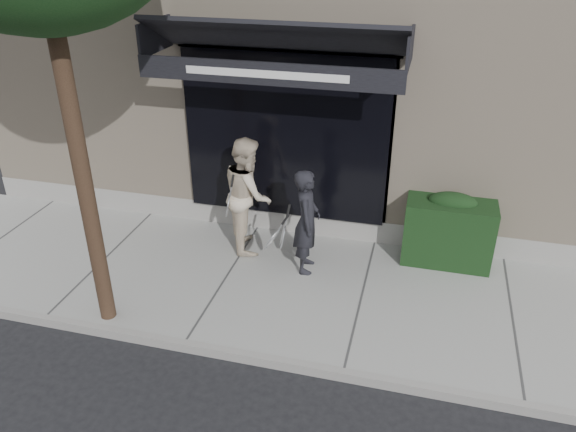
# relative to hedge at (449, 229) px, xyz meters

# --- Properties ---
(ground) EXTENTS (80.00, 80.00, 0.00)m
(ground) POSITION_rel_hedge_xyz_m (-1.10, -1.25, -0.66)
(ground) COLOR black
(ground) RESTS_ON ground
(sidewalk) EXTENTS (20.00, 3.00, 0.12)m
(sidewalk) POSITION_rel_hedge_xyz_m (-1.10, -1.25, -0.60)
(sidewalk) COLOR gray
(sidewalk) RESTS_ON ground
(curb) EXTENTS (20.00, 0.10, 0.14)m
(curb) POSITION_rel_hedge_xyz_m (-1.10, -2.80, -0.59)
(curb) COLOR gray
(curb) RESTS_ON ground
(building_facade) EXTENTS (14.30, 8.04, 5.64)m
(building_facade) POSITION_rel_hedge_xyz_m (-1.11, 3.71, 2.08)
(building_facade) COLOR beige
(building_facade) RESTS_ON ground
(hedge) EXTENTS (1.30, 0.70, 1.14)m
(hedge) POSITION_rel_hedge_xyz_m (0.00, 0.00, 0.00)
(hedge) COLOR black
(hedge) RESTS_ON sidewalk
(pedestrian_front) EXTENTS (0.74, 0.91, 1.60)m
(pedestrian_front) POSITION_rel_hedge_xyz_m (-2.02, -0.78, 0.26)
(pedestrian_front) COLOR black
(pedestrian_front) RESTS_ON sidewalk
(pedestrian_back) EXTENTS (0.98, 1.09, 1.82)m
(pedestrian_back) POSITION_rel_hedge_xyz_m (-3.05, -0.34, 0.37)
(pedestrian_back) COLOR beige
(pedestrian_back) RESTS_ON sidewalk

